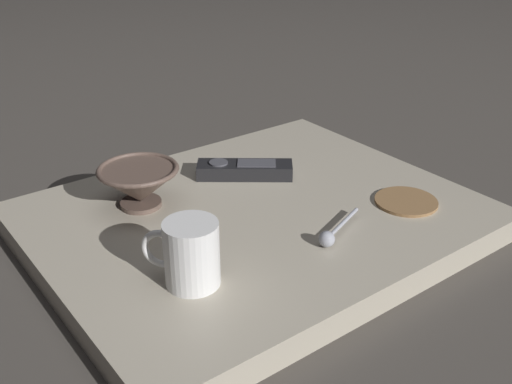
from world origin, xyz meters
TOP-DOWN VIEW (x-y plane):
  - ground_plane at (0.00, 0.00)m, footprint 6.00×6.00m
  - table at (0.00, 0.00)m, footprint 0.54×0.66m
  - cereal_bowl at (0.12, 0.14)m, footprint 0.13×0.13m
  - coffee_mug at (-0.11, 0.18)m, footprint 0.09×0.08m
  - teaspoon at (-0.15, -0.03)m, footprint 0.05×0.11m
  - tv_remote_near at (0.11, -0.06)m, footprint 0.14×0.16m
  - drink_coaster at (-0.13, -0.21)m, footprint 0.10×0.10m

SIDE VIEW (x-z plane):
  - ground_plane at x=0.00m, z-range 0.00..0.00m
  - table at x=0.00m, z-range 0.00..0.04m
  - drink_coaster at x=-0.13m, z-range 0.04..0.05m
  - teaspoon at x=-0.15m, z-range 0.04..0.06m
  - tv_remote_near at x=0.11m, z-range 0.04..0.07m
  - cereal_bowl at x=0.12m, z-range 0.05..0.11m
  - coffee_mug at x=-0.11m, z-range 0.04..0.13m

